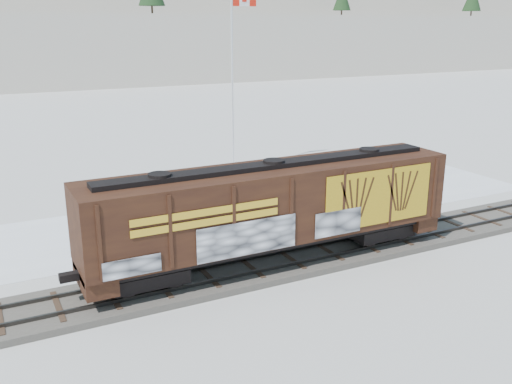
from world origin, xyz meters
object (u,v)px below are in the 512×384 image
car_dark (285,203)px  hopper_railcar (274,206)px  flagpole (234,107)px  car_white (174,211)px  car_silver (191,204)px

car_dark → hopper_railcar: bearing=147.9°
flagpole → car_dark: flagpole is taller
car_white → car_dark: 6.21m
car_silver → car_white: car_white is taller
hopper_railcar → car_dark: size_ratio=3.29×
hopper_railcar → car_dark: hopper_railcar is taller
car_white → car_dark: (6.09, -1.21, -0.07)m
flagpole → car_silver: flagpole is taller
car_white → car_silver: bearing=-45.8°
flagpole → car_white: size_ratio=2.62×
hopper_railcar → car_white: bearing=106.3°
hopper_railcar → car_white: size_ratio=3.42×
hopper_railcar → car_silver: size_ratio=4.09×
flagpole → car_white: bearing=-131.1°
hopper_railcar → car_silver: bearing=95.2°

